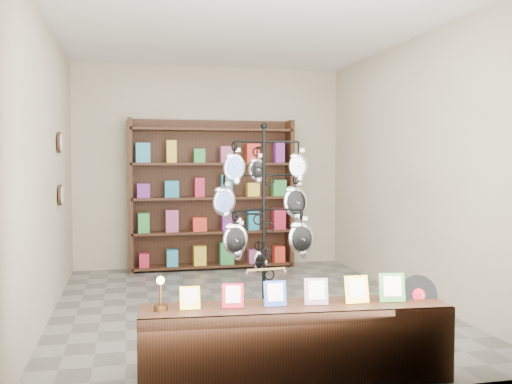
{
  "coord_description": "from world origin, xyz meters",
  "views": [
    {
      "loc": [
        -1.22,
        -6.03,
        1.57
      ],
      "look_at": [
        -0.08,
        -1.0,
        1.3
      ],
      "focal_mm": 40.0,
      "sensor_mm": 36.0,
      "label": 1
    }
  ],
  "objects": [
    {
      "name": "display_tree",
      "position": [
        0.04,
        -0.8,
        1.13
      ],
      "size": [
        1.0,
        0.83,
        1.95
      ],
      "rotation": [
        0.0,
        0.0,
        0.02
      ],
      "color": "black",
      "rests_on": "ground"
    },
    {
      "name": "back_shelving",
      "position": [
        0.0,
        2.3,
        1.03
      ],
      "size": [
        2.42,
        0.36,
        2.2
      ],
      "color": "black",
      "rests_on": "ground"
    },
    {
      "name": "ground",
      "position": [
        0.0,
        0.0,
        0.0
      ],
      "size": [
        5.0,
        5.0,
        0.0
      ],
      "primitive_type": "plane",
      "color": "slate",
      "rests_on": "ground"
    },
    {
      "name": "wall_clocks",
      "position": [
        -1.97,
        0.8,
        1.5
      ],
      "size": [
        0.03,
        0.24,
        0.84
      ],
      "color": "black",
      "rests_on": "ground"
    },
    {
      "name": "room_envelope",
      "position": [
        0.0,
        0.0,
        1.85
      ],
      "size": [
        5.0,
        5.0,
        5.0
      ],
      "color": "#C2B59C",
      "rests_on": "ground"
    },
    {
      "name": "front_shelf",
      "position": [
        -0.05,
        -2.14,
        0.28
      ],
      "size": [
        2.25,
        0.62,
        0.78
      ],
      "rotation": [
        0.0,
        0.0,
        -0.07
      ],
      "color": "black",
      "rests_on": "ground"
    }
  ]
}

